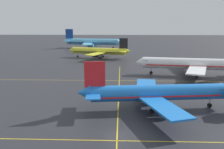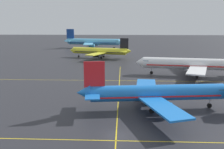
% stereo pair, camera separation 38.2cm
% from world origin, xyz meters
% --- Properties ---
extents(ground_plane, '(600.00, 600.00, 0.00)m').
position_xyz_m(ground_plane, '(0.00, 0.00, 0.00)').
color(ground_plane, '#28282D').
extents(airliner_front_gate, '(33.93, 29.07, 10.55)m').
position_xyz_m(airliner_front_gate, '(8.01, 12.97, 3.60)').
color(airliner_front_gate, blue).
rests_on(airliner_front_gate, ground).
extents(airliner_second_row, '(38.41, 32.85, 11.94)m').
position_xyz_m(airliner_second_row, '(24.84, 47.54, 4.08)').
color(airliner_second_row, white).
rests_on(airliner_second_row, ground).
extents(airliner_third_row, '(32.67, 27.75, 10.23)m').
position_xyz_m(airliner_third_row, '(-10.58, 88.36, 3.49)').
color(airliner_third_row, yellow).
rests_on(airliner_third_row, ground).
extents(airliner_far_left_stand, '(41.74, 35.69, 12.98)m').
position_xyz_m(airliner_far_left_stand, '(-19.71, 133.85, 4.43)').
color(airliner_far_left_stand, '#5BB7E5').
rests_on(airliner_far_left_stand, ground).
extents(taxiway_markings, '(113.92, 90.07, 0.01)m').
position_xyz_m(taxiway_markings, '(0.00, 18.47, 0.00)').
color(taxiway_markings, yellow).
rests_on(taxiway_markings, ground).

